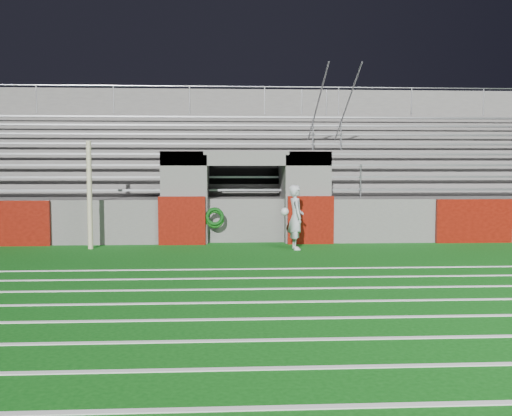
{
  "coord_description": "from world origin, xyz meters",
  "views": [
    {
      "loc": [
        -0.6,
        -12.9,
        2.13
      ],
      "look_at": [
        0.2,
        1.8,
        1.1
      ],
      "focal_mm": 40.0,
      "sensor_mm": 36.0,
      "label": 1
    }
  ],
  "objects": [
    {
      "name": "stadium_structure",
      "position": [
        0.0,
        7.97,
        1.49
      ],
      "size": [
        26.0,
        8.48,
        5.42
      ],
      "color": "#555350",
      "rests_on": "ground"
    },
    {
      "name": "goalkeeper_with_ball",
      "position": [
        1.24,
        1.88,
        0.85
      ],
      "size": [
        0.65,
        0.67,
        1.69
      ],
      "color": "#ADB1B7",
      "rests_on": "ground"
    },
    {
      "name": "field_markings",
      "position": [
        0.0,
        -5.0,
        0.01
      ],
      "size": [
        28.0,
        8.09,
        0.01
      ],
      "color": "white",
      "rests_on": "ground"
    },
    {
      "name": "field_post",
      "position": [
        -4.16,
        2.28,
        1.42
      ],
      "size": [
        0.13,
        0.13,
        2.84
      ],
      "primitive_type": "cylinder",
      "color": "#BDB38C",
      "rests_on": "ground"
    },
    {
      "name": "hose_coil",
      "position": [
        -0.89,
        2.93,
        0.75
      ],
      "size": [
        0.53,
        0.15,
        0.59
      ],
      "color": "#0E450D",
      "rests_on": "ground"
    },
    {
      "name": "ground",
      "position": [
        0.0,
        0.0,
        0.0
      ],
      "size": [
        90.0,
        90.0,
        0.0
      ],
      "primitive_type": "plane",
      "color": "#0D5010",
      "rests_on": "ground"
    }
  ]
}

